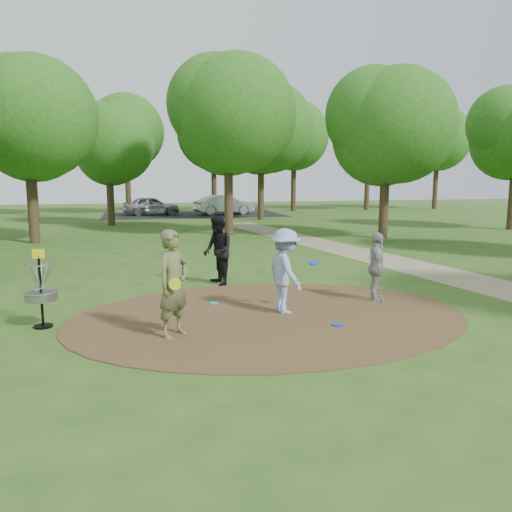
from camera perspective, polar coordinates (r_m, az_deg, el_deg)
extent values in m
plane|color=#2D5119|center=(10.58, 1.57, -6.88)|extent=(100.00, 100.00, 0.00)
cylinder|color=#47301C|center=(10.58, 1.57, -6.82)|extent=(8.40, 8.40, 0.02)
cube|color=#8C7A5B|center=(15.26, 23.66, -2.70)|extent=(7.55, 39.89, 0.01)
cube|color=black|center=(40.19, -7.15, 4.73)|extent=(14.00, 8.00, 0.01)
imported|color=brown|center=(9.15, -9.41, -3.15)|extent=(0.84, 0.84, 1.97)
cylinder|color=yellow|center=(8.87, -9.25, -3.16)|extent=(0.22, 0.10, 0.22)
imported|color=#8CA3D1|center=(10.66, 3.35, -1.73)|extent=(0.86, 1.28, 1.83)
cylinder|color=#0D2EEC|center=(10.80, 6.61, -0.82)|extent=(0.25, 0.25, 0.08)
imported|color=black|center=(13.47, -4.38, 0.62)|extent=(0.87, 1.03, 1.88)
cylinder|color=#0D38E2|center=(13.53, -3.47, 0.21)|extent=(0.23, 0.11, 0.22)
imported|color=#99989B|center=(11.99, 13.60, -1.26)|extent=(0.68, 1.03, 1.63)
cylinder|color=white|center=(11.92, 13.22, -0.19)|extent=(0.22, 0.06, 0.22)
cylinder|color=#19ABC9|center=(11.58, -4.86, -5.36)|extent=(0.22, 0.22, 0.02)
cylinder|color=#0D28E3|center=(9.99, 9.29, -7.79)|extent=(0.22, 0.22, 0.02)
imported|color=#94989B|center=(39.99, -11.85, 5.64)|extent=(4.51, 2.30, 1.47)
imported|color=#B9BDC2|center=(39.90, -3.67, 5.86)|extent=(4.92, 2.53, 1.55)
cylinder|color=black|center=(10.50, -23.35, -3.95)|extent=(0.05, 0.05, 1.35)
cylinder|color=black|center=(10.65, -23.14, -7.38)|extent=(0.36, 0.36, 0.04)
cylinder|color=gray|center=(10.51, -23.33, -4.24)|extent=(0.60, 0.60, 0.16)
torus|color=gray|center=(10.49, -23.36, -3.81)|extent=(0.63, 0.63, 0.03)
torus|color=gray|center=(10.39, -23.55, -0.85)|extent=(0.58, 0.58, 0.02)
cube|color=yellow|center=(10.36, -23.62, 0.24)|extent=(0.22, 0.02, 0.18)
cylinder|color=#332316|center=(24.21, -24.20, 5.81)|extent=(0.44, 0.44, 3.80)
sphere|color=#255416|center=(24.31, -24.71, 13.68)|extent=(5.23, 5.23, 5.23)
cylinder|color=#332316|center=(25.27, -3.15, 7.10)|extent=(0.44, 0.44, 4.18)
sphere|color=#255416|center=(25.42, -3.22, 15.42)|extent=(5.79, 5.79, 5.79)
cylinder|color=#332316|center=(24.79, 14.42, 6.14)|extent=(0.44, 0.44, 3.61)
sphere|color=#255416|center=(24.86, 14.72, 13.73)|extent=(5.40, 5.40, 5.40)
cylinder|color=#332316|center=(31.86, -16.30, 6.45)|extent=(0.44, 0.44, 3.42)
sphere|color=#255416|center=(31.89, -16.54, 11.86)|extent=(4.74, 4.74, 4.74)
cylinder|color=#332316|center=(34.93, 0.57, 7.76)|extent=(0.44, 0.44, 4.37)
sphere|color=#255416|center=(35.07, 0.58, 14.14)|extent=(6.21, 6.21, 6.21)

